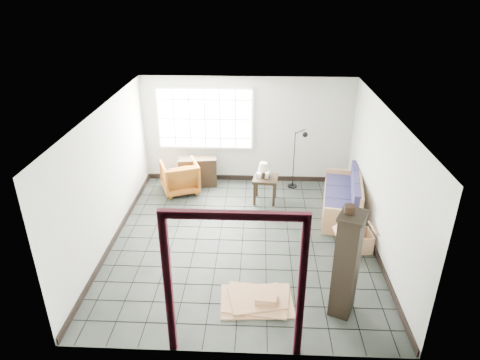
{
  "coord_description": "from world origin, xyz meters",
  "views": [
    {
      "loc": [
        0.27,
        -7.0,
        4.67
      ],
      "look_at": [
        -0.06,
        0.3,
        1.16
      ],
      "focal_mm": 32.0,
      "sensor_mm": 36.0,
      "label": 1
    }
  ],
  "objects_px": {
    "armchair": "(180,175)",
    "tall_shelf": "(347,264)",
    "futon_sofa": "(344,200)",
    "side_table": "(265,182)"
  },
  "relations": [
    {
      "from": "futon_sofa",
      "to": "armchair",
      "type": "bearing_deg",
      "value": 176.37
    },
    {
      "from": "armchair",
      "to": "tall_shelf",
      "type": "bearing_deg",
      "value": 107.34
    },
    {
      "from": "armchair",
      "to": "side_table",
      "type": "bearing_deg",
      "value": 147.13
    },
    {
      "from": "armchair",
      "to": "side_table",
      "type": "relative_size",
      "value": 1.4
    },
    {
      "from": "futon_sofa",
      "to": "side_table",
      "type": "xyz_separation_m",
      "value": [
        -1.7,
        0.46,
        0.17
      ]
    },
    {
      "from": "side_table",
      "to": "tall_shelf",
      "type": "height_order",
      "value": "tall_shelf"
    },
    {
      "from": "armchair",
      "to": "side_table",
      "type": "xyz_separation_m",
      "value": [
        2.01,
        -0.4,
        0.07
      ]
    },
    {
      "from": "futon_sofa",
      "to": "side_table",
      "type": "bearing_deg",
      "value": 174.26
    },
    {
      "from": "futon_sofa",
      "to": "side_table",
      "type": "height_order",
      "value": "futon_sofa"
    },
    {
      "from": "futon_sofa",
      "to": "tall_shelf",
      "type": "relative_size",
      "value": 1.21
    }
  ]
}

